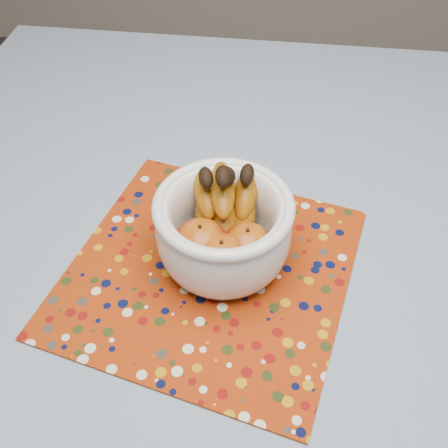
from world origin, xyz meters
name	(u,v)px	position (x,y,z in m)	size (l,w,h in m)	color
table	(272,300)	(0.00, 0.00, 0.67)	(1.20, 1.20, 0.75)	brown
tablecloth	(276,267)	(0.00, 0.00, 0.76)	(1.32, 1.32, 0.01)	slate
placemat	(209,270)	(-0.09, -0.02, 0.76)	(0.38, 0.38, 0.00)	maroon
fruit_bowl	(223,224)	(-0.08, 0.00, 0.83)	(0.19, 0.20, 0.15)	white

